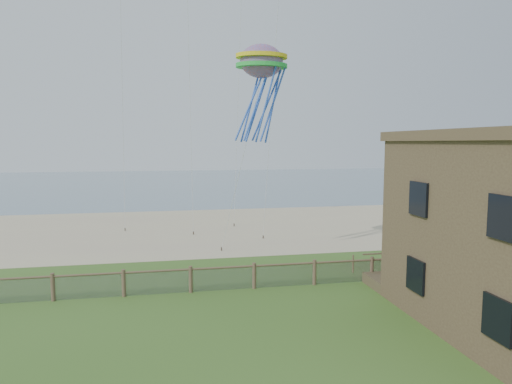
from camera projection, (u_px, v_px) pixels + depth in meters
ground at (286, 342)px, 15.91m from camera, size 160.00×160.00×0.00m
sand_beach at (218, 227)px, 37.38m from camera, size 72.00×20.00×0.02m
ocean at (191, 182)px, 80.32m from camera, size 160.00×68.00×0.02m
chainlink_fence at (254, 277)px, 21.70m from camera, size 36.20×0.20×1.25m
motel_deck at (508, 274)px, 23.22m from camera, size 15.00×2.00×0.50m
picnic_table at (445, 296)px, 19.63m from camera, size 1.78×1.42×0.70m
octopus_kite at (262, 89)px, 25.71m from camera, size 3.32×2.65×6.07m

